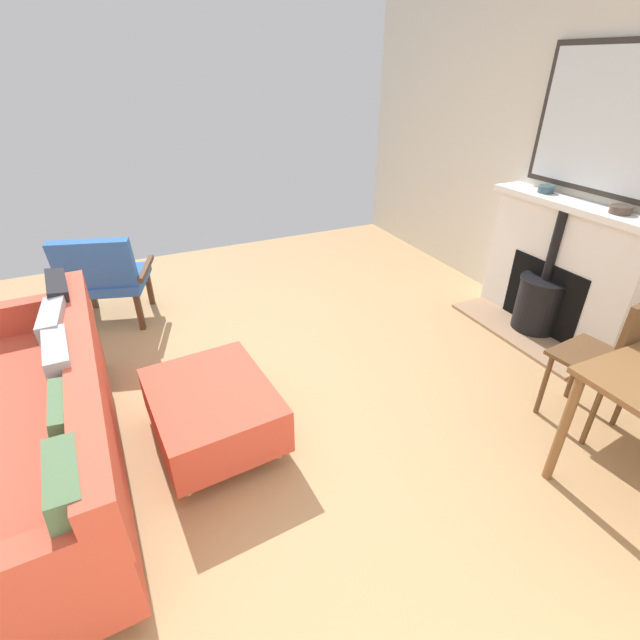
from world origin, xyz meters
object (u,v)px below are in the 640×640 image
at_px(fireplace, 555,277).
at_px(ottoman, 213,409).
at_px(dining_chair_near_fireplace, 614,354).
at_px(mantel_bowl_far, 621,209).
at_px(armchair_accent, 104,275).
at_px(mantel_bowl_near, 546,189).
at_px(sofa, 36,429).

bearing_deg(fireplace, ottoman, 2.70).
bearing_deg(dining_chair_near_fireplace, mantel_bowl_far, -137.65).
distance_m(armchair_accent, dining_chair_near_fireplace, 3.70).
relative_size(mantel_bowl_near, ottoman, 0.14).
distance_m(fireplace, armchair_accent, 3.70).
bearing_deg(sofa, dining_chair_near_fireplace, 162.58).
xyz_separation_m(mantel_bowl_far, sofa, (3.76, -0.26, -0.76)).
distance_m(mantel_bowl_far, armchair_accent, 3.93).
bearing_deg(armchair_accent, fireplace, 154.01).
bearing_deg(armchair_accent, ottoman, 105.00).
bearing_deg(mantel_bowl_near, dining_chair_near_fireplace, 60.30).
bearing_deg(fireplace, armchair_accent, -25.99).
height_order(fireplace, armchair_accent, fireplace).
relative_size(sofa, armchair_accent, 2.56).
relative_size(mantel_bowl_near, dining_chair_near_fireplace, 0.13).
bearing_deg(dining_chair_near_fireplace, mantel_bowl_near, -119.70).
bearing_deg(dining_chair_near_fireplace, fireplace, -125.48).
xyz_separation_m(sofa, ottoman, (-0.88, 0.07, -0.13)).
height_order(mantel_bowl_near, ottoman, mantel_bowl_near).
distance_m(mantel_bowl_far, sofa, 3.85).
bearing_deg(ottoman, armchair_accent, -75.00).
height_order(ottoman, armchair_accent, armchair_accent).
xyz_separation_m(ottoman, armchair_accent, (0.47, -1.75, 0.23)).
bearing_deg(ottoman, dining_chair_near_fireplace, 157.71).
bearing_deg(fireplace, sofa, 0.97).
relative_size(mantel_bowl_near, armchair_accent, 0.15).
relative_size(fireplace, armchair_accent, 1.68).
relative_size(fireplace, mantel_bowl_near, 11.19).
bearing_deg(dining_chair_near_fireplace, ottoman, -22.29).
xyz_separation_m(fireplace, ottoman, (2.85, 0.13, -0.25)).
bearing_deg(mantel_bowl_far, sofa, -3.99).
bearing_deg(dining_chair_near_fireplace, armchair_accent, -45.27).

